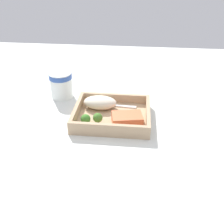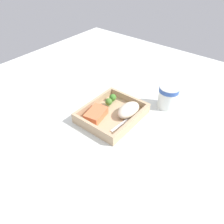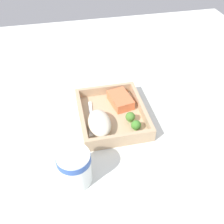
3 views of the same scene
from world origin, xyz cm
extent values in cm
cube|color=silver|center=(0.00, 0.00, -1.00)|extent=(160.00, 160.00, 2.00)
cube|color=tan|center=(0.00, 0.00, 0.60)|extent=(24.71, 20.66, 1.20)
cube|color=tan|center=(0.00, -9.73, 2.78)|extent=(24.71, 1.20, 3.16)
cube|color=tan|center=(0.00, 9.73, 2.78)|extent=(24.71, 1.20, 3.16)
cube|color=tan|center=(-11.76, 0.00, 2.78)|extent=(1.20, 18.26, 3.16)
cube|color=tan|center=(11.76, 0.00, 2.78)|extent=(1.20, 18.26, 3.16)
cube|color=#E66F44|center=(-5.16, 4.01, 2.80)|extent=(10.38, 7.79, 3.20)
ellipsoid|color=beige|center=(4.66, -4.84, 3.32)|extent=(11.45, 6.81, 4.24)
cylinder|color=#81A25B|center=(7.70, 5.69, 1.74)|extent=(1.17, 1.17, 1.08)
sphere|color=#407D2B|center=(7.70, 5.69, 3.12)|extent=(3.07, 3.07, 3.07)
cylinder|color=#7DA35B|center=(3.98, 4.91, 1.84)|extent=(1.15, 1.15, 1.28)
sphere|color=#497B2D|center=(3.98, 4.91, 3.31)|extent=(3.04, 3.04, 3.04)
cube|color=white|center=(-1.70, -6.56, 1.42)|extent=(12.45, 2.19, 0.44)
cube|color=white|center=(6.17, -7.25, 1.42)|extent=(3.58, 2.49, 0.44)
cylinder|color=white|center=(20.59, -13.84, 4.91)|extent=(8.17, 8.17, 9.83)
cylinder|color=#3356A8|center=(20.59, -13.84, 8.54)|extent=(8.41, 8.41, 1.77)
camera|label=1|loc=(-7.53, 72.96, 47.39)|focal=42.00mm
camera|label=2|loc=(-53.31, -42.42, 57.91)|focal=35.00mm
camera|label=3|loc=(60.36, -13.07, 58.31)|focal=42.00mm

